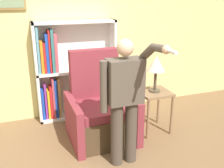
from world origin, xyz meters
The scene contains 6 objects.
wall_back centered at (0.00, 2.03, 1.40)m, with size 8.00×0.11×2.80m.
bookcase centered at (-0.06, 1.87, 0.81)m, with size 1.33×0.28×1.64m.
armchair centered at (0.26, 1.03, 0.39)m, with size 0.92×0.88×1.27m.
person_standing centered at (0.34, 0.31, 0.90)m, with size 0.57×0.78×1.58m.
side_table centered at (1.09, 0.92, 0.54)m, with size 0.45×0.45×0.65m.
table_lamp centered at (1.09, 0.92, 1.06)m, with size 0.26×0.26×0.54m.
Camera 1 is at (-0.77, -2.32, 2.04)m, focal length 42.00 mm.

